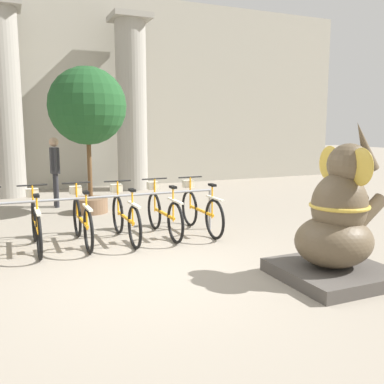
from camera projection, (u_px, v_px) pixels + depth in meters
name	position (u px, v px, depth m)	size (l,w,h in m)	color
ground_plane	(162.00, 273.00, 5.69)	(60.00, 60.00, 0.00)	gray
building_facade	(66.00, 91.00, 13.02)	(20.00, 0.20, 6.00)	#A39E8E
column_left	(4.00, 100.00, 11.47)	(1.14, 1.14, 5.16)	gray
column_right	(132.00, 103.00, 12.87)	(1.14, 1.14, 5.16)	gray
bike_rack	(80.00, 206.00, 7.07)	(4.87, 0.05, 0.77)	gray
bicycle_2	(36.00, 224.00, 6.72)	(0.48, 1.79, 0.98)	black
bicycle_3	(82.00, 220.00, 7.01)	(0.48, 1.79, 0.98)	black
bicycle_4	(125.00, 217.00, 7.25)	(0.48, 1.79, 0.98)	black
bicycle_5	(163.00, 213.00, 7.58)	(0.48, 1.79, 0.98)	black
bicycle_6	(200.00, 210.00, 7.84)	(0.48, 1.79, 0.98)	black
elephant_statue	(338.00, 226.00, 5.38)	(1.32, 1.32, 2.02)	#4C4742
person_pedestrian	(55.00, 166.00, 10.19)	(0.22, 0.47, 1.67)	#28282D
potted_tree	(87.00, 110.00, 9.31)	(1.69, 1.69, 3.22)	brown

